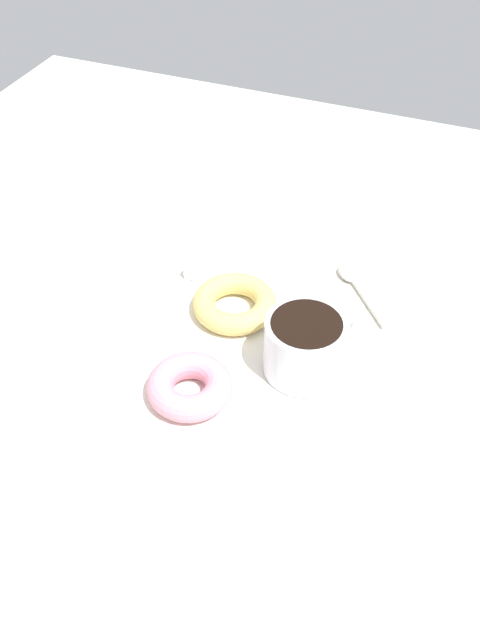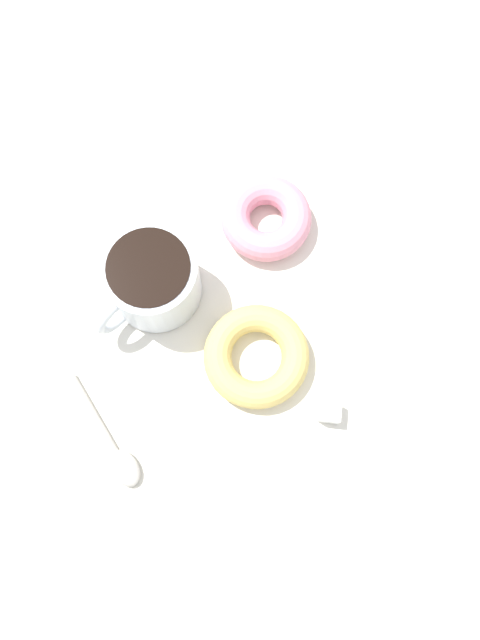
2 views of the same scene
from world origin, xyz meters
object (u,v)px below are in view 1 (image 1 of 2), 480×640
(donut_far, at_px, (235,303))
(spoon, at_px, (353,280))
(coffee_cup, at_px, (306,345))
(donut_near_cup, at_px, (190,386))
(sugar_cube, at_px, (194,270))

(donut_far, bearing_deg, spoon, -48.62)
(coffee_cup, xyz_separation_m, spoon, (0.16, -0.01, -0.03))
(spoon, bearing_deg, donut_far, 131.38)
(coffee_cup, relative_size, spoon, 1.01)
(donut_near_cup, bearing_deg, coffee_cup, -50.24)
(sugar_cube, bearing_deg, donut_far, -120.89)
(spoon, relative_size, sugar_cube, 5.43)
(donut_far, xyz_separation_m, sugar_cube, (0.04, 0.07, -0.00))
(donut_near_cup, relative_size, spoon, 0.88)
(coffee_cup, bearing_deg, spoon, -4.50)
(coffee_cup, distance_m, sugar_cube, 0.20)
(donut_near_cup, xyz_separation_m, sugar_cube, (0.18, 0.08, -0.01))
(spoon, xyz_separation_m, sugar_cube, (-0.06, 0.19, 0.01))
(donut_far, bearing_deg, coffee_cup, -118.33)
(sugar_cube, bearing_deg, coffee_cup, -119.40)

